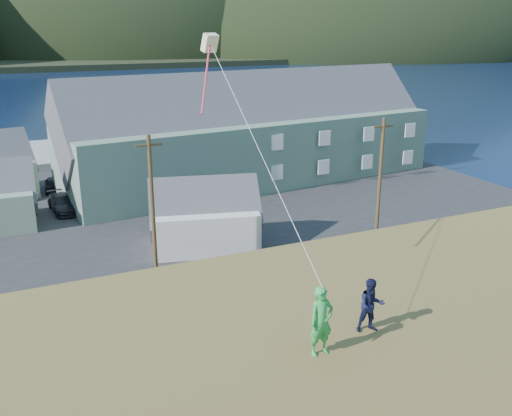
% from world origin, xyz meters
% --- Properties ---
extents(ground, '(900.00, 900.00, 0.00)m').
position_xyz_m(ground, '(0.00, 0.00, 0.00)').
color(ground, '#0A1638').
rests_on(ground, ground).
extents(grass_strip, '(110.00, 8.00, 0.10)m').
position_xyz_m(grass_strip, '(0.00, -2.00, 0.05)').
color(grass_strip, '#4C3D19').
rests_on(grass_strip, ground).
extents(waterfront_lot, '(72.00, 36.00, 0.12)m').
position_xyz_m(waterfront_lot, '(0.00, 17.00, 0.06)').
color(waterfront_lot, '#28282B').
rests_on(waterfront_lot, ground).
extents(wharf, '(26.00, 14.00, 0.90)m').
position_xyz_m(wharf, '(-6.00, 40.00, 0.45)').
color(wharf, gray).
rests_on(wharf, ground).
extents(far_shore, '(900.00, 320.00, 2.00)m').
position_xyz_m(far_shore, '(0.00, 330.00, 1.00)').
color(far_shore, black).
rests_on(far_shore, ground).
extents(far_hills, '(760.00, 265.00, 143.00)m').
position_xyz_m(far_hills, '(35.59, 279.38, 2.00)').
color(far_hills, black).
rests_on(far_hills, ground).
extents(lodge, '(38.25, 14.45, 13.13)m').
position_xyz_m(lodge, '(14.91, 20.50, 5.04)').
color(lodge, slate).
rests_on(lodge, waterfront_lot).
extents(shed_white, '(8.62, 6.73, 6.08)m').
position_xyz_m(shed_white, '(4.45, 5.53, 2.34)').
color(shed_white, silver).
rests_on(shed_white, waterfront_lot).
extents(utility_poles, '(33.80, 0.24, 9.02)m').
position_xyz_m(utility_poles, '(0.02, 1.50, 4.49)').
color(utility_poles, '#47331E').
rests_on(utility_poles, waterfront_lot).
extents(parked_cars, '(20.48, 11.90, 1.52)m').
position_xyz_m(parked_cars, '(-7.97, 20.31, 0.83)').
color(parked_cars, black).
rests_on(parked_cars, waterfront_lot).
extents(kite_flyer_green, '(0.70, 0.49, 1.83)m').
position_xyz_m(kite_flyer_green, '(-1.21, -19.50, 8.12)').
color(kite_flyer_green, green).
rests_on(kite_flyer_green, hillside).
extents(kite_flyer_navy, '(0.87, 0.76, 1.53)m').
position_xyz_m(kite_flyer_navy, '(0.59, -19.10, 7.96)').
color(kite_flyer_navy, '#121533').
rests_on(kite_flyer_navy, hillside).
extents(kite_rig, '(0.90, 3.54, 8.61)m').
position_xyz_m(kite_rig, '(-1.70, -13.25, 14.40)').
color(kite_rig, '#FEF1C1').
rests_on(kite_rig, ground).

